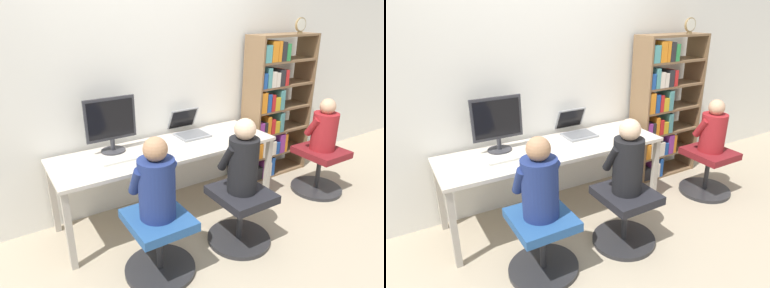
# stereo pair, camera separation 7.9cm
# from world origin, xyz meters

# --- Properties ---
(ground_plane) EXTENTS (14.00, 14.00, 0.00)m
(ground_plane) POSITION_xyz_m (0.00, 0.00, 0.00)
(ground_plane) COLOR tan
(wall_back) EXTENTS (10.00, 0.05, 2.60)m
(wall_back) POSITION_xyz_m (0.00, 0.72, 1.30)
(wall_back) COLOR silver
(wall_back) RESTS_ON ground_plane
(desk) EXTENTS (2.08, 0.66, 0.70)m
(desk) POSITION_xyz_m (0.00, 0.33, 0.64)
(desk) COLOR beige
(desk) RESTS_ON ground_plane
(desktop_monitor) EXTENTS (0.45, 0.21, 0.49)m
(desktop_monitor) POSITION_xyz_m (-0.46, 0.51, 0.96)
(desktop_monitor) COLOR #333338
(desktop_monitor) RESTS_ON desk
(laptop) EXTENTS (0.31, 0.37, 0.25)m
(laptop) POSITION_xyz_m (0.35, 0.53, 0.75)
(laptop) COLOR gray
(laptop) RESTS_ON desk
(keyboard) EXTENTS (0.42, 0.14, 0.03)m
(keyboard) POSITION_xyz_m (-0.43, 0.29, 0.72)
(keyboard) COLOR silver
(keyboard) RESTS_ON desk
(computer_mouse_by_keyboard) EXTENTS (0.06, 0.10, 0.03)m
(computer_mouse_by_keyboard) POSITION_xyz_m (-0.15, 0.28, 0.72)
(computer_mouse_by_keyboard) COLOR black
(computer_mouse_by_keyboard) RESTS_ON desk
(office_chair_left) EXTENTS (0.54, 0.54, 0.49)m
(office_chair_left) POSITION_xyz_m (-0.45, -0.34, 0.27)
(office_chair_left) COLOR #262628
(office_chair_left) RESTS_ON ground_plane
(office_chair_right) EXTENTS (0.54, 0.54, 0.49)m
(office_chair_right) POSITION_xyz_m (0.30, -0.37, 0.27)
(office_chair_right) COLOR #262628
(office_chair_right) RESTS_ON ground_plane
(person_at_monitor) EXTENTS (0.32, 0.29, 0.61)m
(person_at_monitor) POSITION_xyz_m (-0.45, -0.33, 0.76)
(person_at_monitor) COLOR navy
(person_at_monitor) RESTS_ON office_chair_left
(person_at_laptop) EXTENTS (0.30, 0.28, 0.62)m
(person_at_laptop) POSITION_xyz_m (0.30, -0.37, 0.77)
(person_at_laptop) COLOR black
(person_at_laptop) RESTS_ON office_chair_right
(bookshelf) EXTENTS (0.83, 0.31, 1.64)m
(bookshelf) POSITION_xyz_m (1.44, 0.48, 0.81)
(bookshelf) COLOR brown
(bookshelf) RESTS_ON ground_plane
(desk_clock) EXTENTS (0.15, 0.03, 0.17)m
(desk_clock) POSITION_xyz_m (1.68, 0.40, 1.73)
(desk_clock) COLOR olive
(desk_clock) RESTS_ON bookshelf
(office_chair_side) EXTENTS (0.54, 0.54, 0.49)m
(office_chair_side) POSITION_xyz_m (1.61, -0.13, 0.27)
(office_chair_side) COLOR #262628
(office_chair_side) RESTS_ON ground_plane
(person_near_shelf) EXTENTS (0.32, 0.27, 0.55)m
(person_near_shelf) POSITION_xyz_m (1.61, -0.12, 0.73)
(person_near_shelf) COLOR maroon
(person_near_shelf) RESTS_ON office_chair_side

